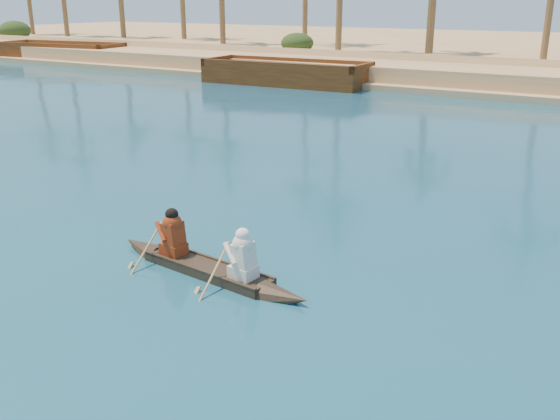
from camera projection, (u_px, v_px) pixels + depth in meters
The scene contains 6 objects.
ground at pixel (158, 188), 18.23m from camera, with size 160.00×160.00×0.00m, color navy.
sandy_embankment at pixel (511, 54), 55.97m from camera, with size 150.00×51.00×1.50m.
shrub_cluster at pixel (464, 60), 43.31m from camera, with size 100.00×6.00×2.40m, color #203A15, non-canonical shape.
canoe at pixel (207, 261), 12.49m from camera, with size 4.99×1.18×1.36m.
barge_left at pixel (61, 53), 55.15m from camera, with size 11.87×5.37×1.91m.
barge_mid at pixel (286, 74), 40.14m from camera, with size 10.92×4.07×1.79m.
Camera 1 is at (12.13, -13.06, 5.26)m, focal length 40.00 mm.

